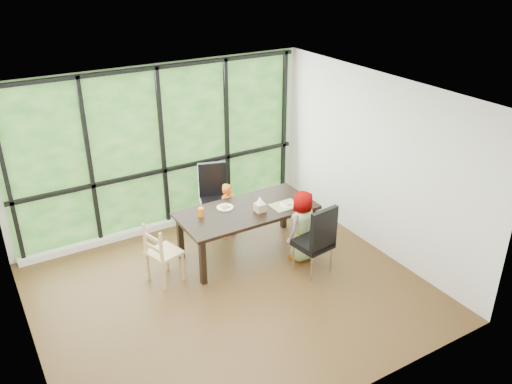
% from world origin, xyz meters
% --- Properties ---
extents(ground, '(5.00, 5.00, 0.00)m').
position_xyz_m(ground, '(0.00, 0.00, 0.00)').
color(ground, black).
rests_on(ground, ground).
extents(back_wall, '(5.00, 0.00, 5.00)m').
position_xyz_m(back_wall, '(0.00, 2.25, 1.35)').
color(back_wall, silver).
rests_on(back_wall, ground).
extents(foliage_backdrop, '(4.80, 0.02, 2.65)m').
position_xyz_m(foliage_backdrop, '(0.00, 2.23, 1.35)').
color(foliage_backdrop, '#1A4A16').
rests_on(foliage_backdrop, back_wall).
extents(window_mullions, '(4.80, 0.06, 2.65)m').
position_xyz_m(window_mullions, '(0.00, 2.19, 1.35)').
color(window_mullions, black).
rests_on(window_mullions, back_wall).
extents(window_sill, '(4.80, 0.12, 0.10)m').
position_xyz_m(window_sill, '(0.00, 2.15, 0.05)').
color(window_sill, silver).
rests_on(window_sill, ground).
extents(dining_table, '(2.09, 1.06, 0.75)m').
position_xyz_m(dining_table, '(0.70, 0.74, 0.38)').
color(dining_table, black).
rests_on(dining_table, ground).
extents(chair_window_leather, '(0.57, 0.57, 1.08)m').
position_xyz_m(chair_window_leather, '(0.65, 1.72, 0.54)').
color(chair_window_leather, black).
rests_on(chair_window_leather, ground).
extents(chair_interior_leather, '(0.52, 0.52, 1.08)m').
position_xyz_m(chair_interior_leather, '(1.25, -0.17, 0.54)').
color(chair_interior_leather, black).
rests_on(chair_interior_leather, ground).
extents(chair_end_beech, '(0.50, 0.52, 0.90)m').
position_xyz_m(chair_end_beech, '(-0.65, 0.71, 0.45)').
color(chair_end_beech, tan).
rests_on(chair_end_beech, ground).
extents(child_toddler, '(0.37, 0.28, 0.92)m').
position_xyz_m(child_toddler, '(0.70, 1.33, 0.46)').
color(child_toddler, '#D65A15').
rests_on(child_toddler, ground).
extents(child_older, '(0.62, 0.50, 1.10)m').
position_xyz_m(child_older, '(1.30, 0.20, 0.55)').
color(child_older, gray).
rests_on(child_older, ground).
extents(placemat, '(0.42, 0.31, 0.01)m').
position_xyz_m(placemat, '(1.25, 0.56, 0.75)').
color(placemat, tan).
rests_on(placemat, dining_table).
extents(plate_far, '(0.25, 0.25, 0.02)m').
position_xyz_m(plate_far, '(0.44, 0.95, 0.76)').
color(plate_far, white).
rests_on(plate_far, dining_table).
extents(plate_near, '(0.23, 0.23, 0.01)m').
position_xyz_m(plate_near, '(1.29, 0.54, 0.76)').
color(plate_near, white).
rests_on(plate_near, dining_table).
extents(orange_cup, '(0.08, 0.08, 0.13)m').
position_xyz_m(orange_cup, '(0.02, 0.89, 0.82)').
color(orange_cup, orange).
rests_on(orange_cup, dining_table).
extents(green_cup, '(0.07, 0.07, 0.11)m').
position_xyz_m(green_cup, '(1.56, 0.46, 0.81)').
color(green_cup, '#44CF36').
rests_on(green_cup, dining_table).
extents(tissue_box, '(0.15, 0.15, 0.13)m').
position_xyz_m(tissue_box, '(0.83, 0.59, 0.81)').
color(tissue_box, tan).
rests_on(tissue_box, dining_table).
extents(crepe_rolls_far, '(0.15, 0.12, 0.04)m').
position_xyz_m(crepe_rolls_far, '(0.44, 0.95, 0.78)').
color(crepe_rolls_far, tan).
rests_on(crepe_rolls_far, plate_far).
extents(crepe_rolls_near, '(0.10, 0.12, 0.04)m').
position_xyz_m(crepe_rolls_near, '(1.29, 0.54, 0.78)').
color(crepe_rolls_near, tan).
rests_on(crepe_rolls_near, plate_near).
extents(straw_white, '(0.01, 0.04, 0.20)m').
position_xyz_m(straw_white, '(0.02, 0.89, 0.92)').
color(straw_white, white).
rests_on(straw_white, orange_cup).
extents(straw_pink, '(0.01, 0.04, 0.20)m').
position_xyz_m(straw_pink, '(1.56, 0.46, 0.90)').
color(straw_pink, pink).
rests_on(straw_pink, green_cup).
extents(tissue, '(0.12, 0.12, 0.11)m').
position_xyz_m(tissue, '(0.83, 0.59, 0.93)').
color(tissue, white).
rests_on(tissue, tissue_box).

